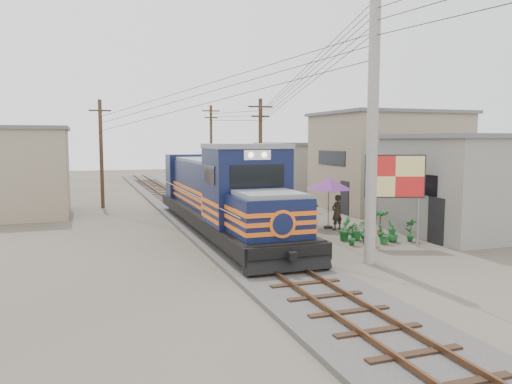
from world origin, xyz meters
name	(u,v)px	position (x,y,z in m)	size (l,w,h in m)	color
ground	(274,268)	(0.00, 0.00, 0.00)	(120.00, 120.00, 0.00)	#473F35
ballast	(206,221)	(0.00, 10.00, 0.08)	(3.60, 70.00, 0.16)	#595651
track	(206,218)	(0.00, 10.00, 0.26)	(1.15, 70.00, 0.12)	#51331E
locomotive	(221,196)	(0.00, 6.92, 1.80)	(3.07, 16.73, 4.15)	black
utility_pole_main	(373,124)	(3.50, -0.50, 5.00)	(0.40, 0.40, 10.00)	#9E9B93
wooden_pole_mid	(260,152)	(4.50, 14.00, 3.68)	(1.60, 0.24, 7.00)	#4C3826
wooden_pole_far	(211,145)	(4.80, 28.00, 3.93)	(1.60, 0.24, 7.50)	#4C3826
wooden_pole_left	(101,152)	(-5.00, 18.00, 3.68)	(1.60, 0.24, 7.00)	#4C3826
power_lines	(209,76)	(-0.14, 8.49, 7.56)	(9.65, 19.00, 3.30)	black
shophouse_front	(477,184)	(11.50, 3.00, 2.36)	(7.35, 6.30, 4.70)	gray
shophouse_mid	(387,160)	(12.50, 12.00, 3.11)	(8.40, 7.35, 6.20)	gray
shophouse_back	(302,168)	(11.00, 22.00, 2.11)	(6.30, 6.30, 4.20)	gray
shophouse_left	(13,171)	(-10.00, 16.00, 2.61)	(6.30, 6.30, 5.20)	gray
billboard	(395,179)	(6.06, 1.77, 2.83)	(2.35, 1.01, 3.83)	#99999E
market_umbrella	(329,184)	(5.44, 6.46, 2.24)	(2.92, 2.92, 2.54)	black
vendor	(337,212)	(5.60, 5.85, 0.87)	(0.64, 0.42, 1.74)	black
plant_nursery	(370,231)	(5.64, 2.87, 0.45)	(3.39, 1.99, 1.08)	#1B6025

